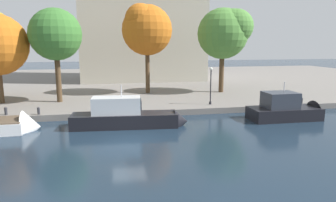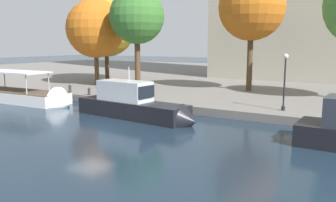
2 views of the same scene
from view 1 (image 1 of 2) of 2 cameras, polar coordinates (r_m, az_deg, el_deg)
The scene contains 11 objects.
ground_plane at distance 22.99m, azimuth -7.41°, elevation -7.73°, with size 220.00×220.00×0.00m, color #192838.
dock_promenade at distance 57.49m, azimuth -9.75°, elevation 3.59°, with size 120.00×55.00×0.62m, color slate.
motor_yacht_1 at distance 27.07m, azimuth -7.23°, elevation -3.27°, with size 10.35×3.05×4.46m.
motor_yacht_2 at distance 31.82m, azimuth 21.75°, elevation -1.88°, with size 7.74×2.94×4.68m.
mooring_bollard_0 at distance 32.52m, azimuth -28.07°, elevation -1.60°, with size 0.29×0.29×0.76m.
mooring_bollard_1 at distance 37.43m, azimuth 23.73°, elevation 0.15°, with size 0.26×0.26×0.68m.
mooring_bollard_2 at distance 31.36m, azimuth -23.05°, elevation -1.64°, with size 0.27×0.27×0.72m.
lamp_post at distance 33.75m, azimuth 8.00°, elevation 3.29°, with size 0.35×0.35×4.10m.
tree_1 at distance 41.20m, azimuth -4.03°, elevation 13.33°, with size 6.64×6.64×11.71m.
tree_2 at distance 42.55m, azimuth 10.99°, elevation 12.73°, with size 7.18×6.80×11.36m.
tree_3 at distance 36.98m, azimuth -20.35°, elevation 11.80°, with size 5.79×5.79×10.53m.
Camera 1 is at (-1.28, -21.79, 7.21)m, focal length 32.58 mm.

